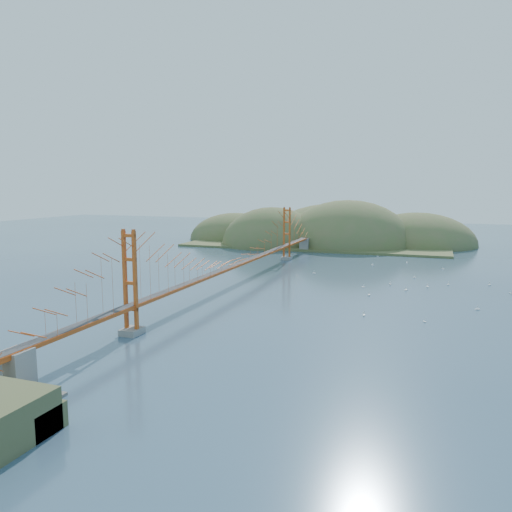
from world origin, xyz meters
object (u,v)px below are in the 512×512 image
(fort, at_px, (4,391))
(sailboat_1, at_px, (390,284))
(bridge, at_px, (235,243))
(sailboat_0, at_px, (369,294))

(fort, distance_m, sailboat_1, 61.44)
(fort, bearing_deg, sailboat_1, 67.12)
(bridge, relative_size, fort, 25.51)
(sailboat_1, bearing_deg, sailboat_0, -102.97)
(fort, relative_size, sailboat_0, 5.02)
(bridge, height_order, sailboat_1, bridge)
(sailboat_1, bearing_deg, fort, -112.88)
(bridge, distance_m, fort, 48.40)
(sailboat_1, xyz_separation_m, sailboat_0, (-2.23, -9.70, 0.01))
(sailboat_0, bearing_deg, bridge, 177.21)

